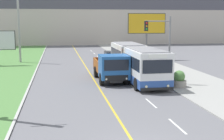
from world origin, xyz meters
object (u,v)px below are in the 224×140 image
(dump_truck, at_px, (112,68))
(city_bus, at_px, (136,62))
(utility_pole_far, at_px, (19,23))
(planter_round_near, at_px, (179,80))
(car_distant, at_px, (111,57))
(traffic_light_mast, at_px, (162,41))
(billboard_large, at_px, (147,25))
(planter_round_third, at_px, (150,66))
(planter_round_second, at_px, (160,72))

(dump_truck, bearing_deg, city_bus, 30.51)
(utility_pole_far, bearing_deg, city_bus, -48.79)
(utility_pole_far, relative_size, planter_round_near, 7.64)
(dump_truck, bearing_deg, car_distant, 80.63)
(utility_pole_far, bearing_deg, car_distant, -10.84)
(car_distant, relative_size, traffic_light_mast, 0.75)
(billboard_large, xyz_separation_m, planter_round_near, (-2.47, -18.09, -4.14))
(city_bus, xyz_separation_m, planter_round_third, (2.38, 3.51, -0.96))
(dump_truck, relative_size, billboard_large, 1.07)
(city_bus, distance_m, utility_pole_far, 18.55)
(car_distant, relative_size, planter_round_near, 3.23)
(city_bus, relative_size, utility_pole_far, 1.27)
(traffic_light_mast, bearing_deg, dump_truck, 159.30)
(city_bus, xyz_separation_m, planter_round_near, (2.41, -4.62, -0.90))
(billboard_large, height_order, planter_round_near, billboard_large)
(dump_truck, distance_m, planter_round_near, 5.87)
(traffic_light_mast, relative_size, planter_round_near, 4.30)
(traffic_light_mast, xyz_separation_m, planter_round_second, (0.69, 2.44, -3.01))
(city_bus, relative_size, planter_round_near, 9.71)
(traffic_light_mast, distance_m, billboard_large, 16.86)
(planter_round_near, bearing_deg, car_distant, 99.86)
(car_distant, xyz_separation_m, billboard_large, (5.27, 2.00, 4.12))
(city_bus, bearing_deg, billboard_large, 70.08)
(planter_round_second, distance_m, planter_round_third, 4.07)
(billboard_large, relative_size, planter_round_near, 4.80)
(planter_round_third, bearing_deg, planter_round_near, -89.84)
(dump_truck, relative_size, utility_pole_far, 0.67)
(car_distant, bearing_deg, planter_round_near, -80.14)
(city_bus, bearing_deg, planter_round_near, -62.48)
(city_bus, distance_m, car_distant, 11.51)
(utility_pole_far, distance_m, planter_round_third, 18.20)
(dump_truck, bearing_deg, traffic_light_mast, -20.70)
(car_distant, distance_m, planter_round_third, 8.44)
(dump_truck, height_order, car_distant, dump_truck)
(planter_round_near, xyz_separation_m, planter_round_second, (-0.26, 4.06, -0.02))
(traffic_light_mast, bearing_deg, city_bus, 115.97)
(dump_truck, xyz_separation_m, planter_round_near, (4.94, -3.13, -0.59))
(planter_round_second, height_order, planter_round_third, planter_round_second)
(dump_truck, relative_size, planter_round_near, 5.13)
(dump_truck, relative_size, planter_round_second, 5.30)
(traffic_light_mast, height_order, planter_round_second, traffic_light_mast)
(planter_round_third, bearing_deg, traffic_light_mast, -98.08)
(city_bus, xyz_separation_m, dump_truck, (-2.53, -1.49, -0.30))
(city_bus, bearing_deg, dump_truck, -149.49)
(car_distant, distance_m, billboard_large, 6.98)
(city_bus, height_order, planter_round_third, city_bus)
(city_bus, relative_size, planter_round_second, 10.04)
(planter_round_near, bearing_deg, traffic_light_mast, 120.29)
(car_distant, relative_size, planter_round_second, 3.34)
(car_distant, bearing_deg, city_bus, -88.05)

